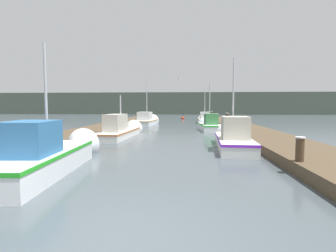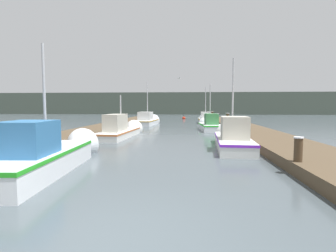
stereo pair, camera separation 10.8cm
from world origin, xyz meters
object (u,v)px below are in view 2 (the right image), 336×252
at_px(mooring_piling_0, 298,155).
at_px(mooring_piling_3, 212,116).
at_px(seagull_lead, 179,78).
at_px(fishing_boat_3, 209,125).
at_px(mooring_piling_2, 227,122).
at_px(fishing_boat_2, 122,130).
at_px(fishing_boat_1, 232,138).
at_px(mooring_piling_1, 218,119).
at_px(channel_buoy, 184,118).
at_px(fishing_boat_0, 51,153).
at_px(fishing_boat_5, 205,119).
at_px(fishing_boat_4, 148,121).

xyz_separation_m(mooring_piling_0, mooring_piling_3, (-0.19, 26.05, 0.11)).
xyz_separation_m(mooring_piling_0, seagull_lead, (-4.11, 17.11, 4.04)).
bearing_deg(fishing_boat_3, mooring_piling_2, -30.12).
bearing_deg(fishing_boat_2, fishing_boat_1, -28.24).
relative_size(fishing_boat_1, seagull_lead, 10.94).
relative_size(fishing_boat_2, mooring_piling_1, 5.30).
bearing_deg(fishing_boat_3, fishing_boat_2, -144.92).
xyz_separation_m(mooring_piling_1, seagull_lead, (-3.97, -2.99, 4.00)).
bearing_deg(channel_buoy, fishing_boat_3, -82.08).
bearing_deg(seagull_lead, fishing_boat_0, -11.85).
xyz_separation_m(mooring_piling_2, mooring_piling_3, (-0.09, 12.70, -0.06)).
relative_size(fishing_boat_5, mooring_piling_0, 4.18).
height_order(mooring_piling_1, seagull_lead, seagull_lead).
bearing_deg(fishing_boat_3, seagull_lead, 126.31).
xyz_separation_m(fishing_boat_1, mooring_piling_3, (0.89, 20.94, 0.22)).
relative_size(fishing_boat_3, mooring_piling_3, 3.52).
height_order(fishing_boat_4, mooring_piling_0, fishing_boat_4).
xyz_separation_m(fishing_boat_4, mooring_piling_1, (7.35, 0.49, 0.17)).
bearing_deg(mooring_piling_3, fishing_boat_1, -92.44).
relative_size(fishing_boat_1, mooring_piling_0, 5.46).
xyz_separation_m(fishing_boat_1, mooring_piling_0, (1.08, -5.11, 0.11)).
bearing_deg(mooring_piling_1, fishing_boat_5, 109.46).
bearing_deg(mooring_piling_2, fishing_boat_2, -150.07).
xyz_separation_m(mooring_piling_2, channel_buoy, (-3.83, 18.31, -0.58)).
xyz_separation_m(fishing_boat_2, fishing_boat_5, (6.32, 14.17, -0.02)).
relative_size(fishing_boat_4, seagull_lead, 10.07).
height_order(fishing_boat_2, mooring_piling_0, fishing_boat_2).
relative_size(fishing_boat_3, fishing_boat_4, 0.84).
relative_size(channel_buoy, seagull_lead, 1.81).
bearing_deg(fishing_boat_2, seagull_lead, 69.85).
bearing_deg(mooring_piling_2, fishing_boat_4, 139.74).
height_order(mooring_piling_0, seagull_lead, seagull_lead).
relative_size(fishing_boat_2, mooring_piling_2, 4.44).
bearing_deg(fishing_boat_2, mooring_piling_1, 59.14).
relative_size(fishing_boat_5, mooring_piling_2, 3.22).
bearing_deg(fishing_boat_5, fishing_boat_0, -104.93).
relative_size(fishing_boat_0, seagull_lead, 11.35).
xyz_separation_m(fishing_boat_5, mooring_piling_2, (1.15, -9.88, 0.32)).
distance_m(fishing_boat_1, channel_buoy, 26.70).
distance_m(mooring_piling_2, mooring_piling_3, 12.71).
relative_size(fishing_boat_2, fishing_boat_5, 1.38).
height_order(fishing_boat_0, channel_buoy, fishing_boat_0).
height_order(fishing_boat_0, fishing_boat_5, fishing_boat_5).
bearing_deg(channel_buoy, mooring_piling_0, -82.93).
xyz_separation_m(mooring_piling_2, seagull_lead, (-4.01, 3.76, 3.88)).
bearing_deg(fishing_boat_5, fishing_boat_4, -149.64).
bearing_deg(fishing_boat_4, fishing_boat_2, -85.67).
distance_m(fishing_boat_0, channel_buoy, 31.79).
bearing_deg(mooring_piling_1, mooring_piling_0, -89.60).
distance_m(fishing_boat_0, fishing_boat_4, 19.52).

